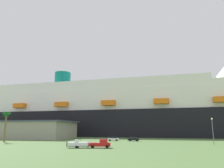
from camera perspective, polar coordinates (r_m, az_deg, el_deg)
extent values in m
plane|color=#4C6B38|center=(111.99, -0.46, -13.86)|extent=(600.00, 600.00, 0.00)
cube|color=black|center=(142.24, 0.86, -10.18)|extent=(257.15, 59.69, 15.57)
cube|color=white|center=(142.73, 0.85, -6.43)|extent=(226.44, 53.75, 3.11)
cube|color=white|center=(144.40, -1.12, -5.24)|extent=(211.18, 51.73, 3.11)
cube|color=white|center=(146.30, -3.04, -4.08)|extent=(197.86, 49.76, 3.11)
cube|color=white|center=(148.42, -4.90, -2.95)|extent=(186.40, 48.09, 3.11)
cube|color=white|center=(150.74, -6.70, -1.84)|extent=(175.97, 46.12, 3.11)
cube|color=white|center=(153.26, -8.44, -0.77)|extent=(165.55, 44.74, 3.11)
cylinder|color=#0C7266|center=(160.03, -12.56, 1.20)|extent=(12.22, 12.22, 9.31)
cube|color=orange|center=(155.44, -22.63, -5.16)|extent=(8.31, 4.10, 2.80)
cube|color=orange|center=(139.08, -12.87, -5.12)|extent=(8.31, 4.10, 2.80)
cube|color=orange|center=(127.68, -0.98, -4.87)|extent=(8.31, 4.10, 2.80)
cube|color=orange|center=(122.62, 12.53, -4.34)|extent=(8.31, 4.10, 2.80)
cube|color=orange|center=(124.67, 26.34, -3.54)|extent=(8.31, 4.10, 2.80)
cube|color=gray|center=(126.07, -24.61, -10.76)|extent=(63.55, 28.29, 7.97)
cube|color=#3F4759|center=(126.11, -24.45, -8.82)|extent=(66.09, 29.42, 0.60)
cube|color=red|center=(60.04, -3.17, -15.26)|extent=(5.83, 2.79, 0.90)
cube|color=red|center=(59.92, -2.17, -14.41)|extent=(2.26, 2.11, 0.90)
cube|color=#26333F|center=(59.90, -1.51, -14.50)|extent=(0.34, 1.68, 0.63)
cylinder|color=black|center=(60.97, -1.20, -15.64)|extent=(0.83, 0.39, 0.80)
cylinder|color=black|center=(58.98, -1.27, -15.78)|extent=(0.83, 0.39, 0.80)
cylinder|color=black|center=(61.21, -4.85, -15.58)|extent=(0.83, 0.39, 0.80)
cylinder|color=black|center=(59.22, -5.04, -15.73)|extent=(0.83, 0.39, 0.80)
cube|color=#595960|center=(60.69, -8.67, -15.47)|extent=(6.08, 2.79, 0.16)
cube|color=#595960|center=(60.24, -5.29, -15.58)|extent=(1.91, 0.40, 0.10)
cylinder|color=black|center=(61.81, -8.76, -15.53)|extent=(0.67, 0.31, 0.64)
cylinder|color=black|center=(59.67, -9.11, -15.67)|extent=(0.67, 0.31, 0.64)
cube|color=white|center=(60.65, -8.65, -14.97)|extent=(5.59, 2.93, 0.90)
cone|color=white|center=(60.25, -5.67, -15.07)|extent=(1.47, 2.12, 1.96)
cube|color=silver|center=(60.69, -9.14, -14.20)|extent=(0.94, 1.11, 0.70)
cube|color=black|center=(61.16, -11.39, -14.85)|extent=(0.43, 0.55, 1.10)
cylinder|color=brown|center=(93.14, -25.72, -10.25)|extent=(0.57, 0.57, 9.89)
cone|color=#1E6628|center=(93.08, -25.24, -7.17)|extent=(0.91, 2.90, 1.84)
cone|color=#1E6628|center=(93.24, -25.21, -7.18)|extent=(1.99, 2.83, 1.89)
cone|color=#1E6628|center=(93.55, -25.28, -7.18)|extent=(2.96, 1.27, 1.77)
cone|color=#1E6628|center=(93.67, -25.40, -7.17)|extent=(2.91, 1.71, 1.86)
cone|color=#1E6628|center=(93.55, -25.63, -7.15)|extent=(1.18, 2.96, 1.75)
cone|color=#1E6628|center=(93.39, -25.69, -7.14)|extent=(1.47, 2.68, 2.39)
cone|color=#1E6628|center=(93.06, -25.66, -7.13)|extent=(2.66, 1.64, 2.39)
cone|color=#1E6628|center=(92.90, -25.54, -7.14)|extent=(2.84, 1.37, 2.14)
cone|color=#1E6628|center=(92.91, -25.35, -7.15)|extent=(2.04, 2.77, 2.01)
sphere|color=#1E6628|center=(93.27, -25.46, -7.22)|extent=(1.10, 1.10, 1.10)
cylinder|color=slate|center=(78.15, 24.48, -11.14)|extent=(0.20, 0.20, 7.75)
sphere|color=#F9F2CC|center=(78.20, 24.23, -8.13)|extent=(0.56, 0.56, 0.56)
cube|color=black|center=(91.61, 5.56, -13.96)|extent=(4.56, 2.42, 0.70)
cube|color=#1E232D|center=(91.62, 5.41, -13.57)|extent=(2.64, 1.98, 0.55)
cylinder|color=black|center=(92.26, 6.58, -14.14)|extent=(0.68, 0.31, 0.66)
cylinder|color=black|center=(90.45, 6.36, -14.20)|extent=(0.68, 0.31, 0.66)
cylinder|color=black|center=(92.82, 4.78, -14.15)|extent=(0.68, 0.31, 0.66)
cylinder|color=black|center=(91.02, 4.53, -14.21)|extent=(0.68, 0.31, 0.66)
cube|color=white|center=(93.24, 0.38, -13.96)|extent=(4.43, 2.17, 0.70)
cube|color=#1E232D|center=(93.26, 0.24, -13.58)|extent=(2.53, 1.85, 0.55)
cylinder|color=black|center=(93.86, 1.38, -14.15)|extent=(0.67, 0.27, 0.66)
cylinder|color=black|center=(92.04, 1.14, -14.21)|extent=(0.67, 0.27, 0.66)
cylinder|color=black|center=(94.48, -0.36, -14.14)|extent=(0.67, 0.27, 0.66)
cylinder|color=black|center=(92.68, -0.64, -14.19)|extent=(0.67, 0.27, 0.66)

